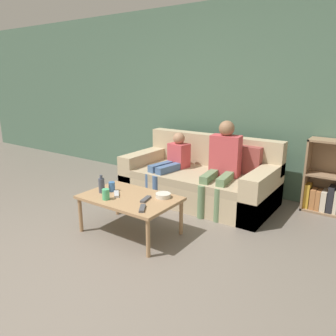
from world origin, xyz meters
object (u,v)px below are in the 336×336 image
at_px(coffee_table, 130,200).
at_px(tv_remote_2, 146,199).
at_px(bookshelf, 332,186).
at_px(snack_bowl, 163,195).
at_px(person_child, 171,162).
at_px(tv_remote_0, 142,208).
at_px(couch, 200,180).
at_px(cup_near, 112,187).
at_px(person_adult, 223,160).
at_px(tv_remote_1, 116,194).
at_px(bottle, 102,185).
at_px(cup_far, 106,194).

relative_size(coffee_table, tv_remote_2, 5.62).
height_order(bookshelf, snack_bowl, bookshelf).
height_order(bookshelf, person_child, bookshelf).
height_order(bookshelf, tv_remote_0, bookshelf).
bearing_deg(couch, cup_near, -106.71).
xyz_separation_m(bookshelf, person_adult, (-1.15, -0.62, 0.28)).
relative_size(tv_remote_1, bottle, 0.79).
bearing_deg(tv_remote_1, couch, 34.04).
height_order(tv_remote_0, tv_remote_2, same).
bearing_deg(person_child, cup_far, -76.54).
distance_m(tv_remote_0, tv_remote_1, 0.49).
xyz_separation_m(cup_far, bottle, (-0.18, 0.12, 0.03)).
bearing_deg(tv_remote_2, couch, 80.47).
xyz_separation_m(bookshelf, cup_near, (-1.90, -1.79, 0.12)).
xyz_separation_m(bookshelf, tv_remote_2, (-1.43, -1.79, 0.08)).
distance_m(coffee_table, cup_far, 0.26).
relative_size(coffee_table, person_adult, 0.91).
relative_size(couch, cup_far, 17.98).
bearing_deg(tv_remote_2, person_adult, 63.26).
distance_m(cup_near, tv_remote_1, 0.15).
xyz_separation_m(couch, person_child, (-0.37, -0.15, 0.23)).
height_order(bookshelf, coffee_table, bookshelf).
xyz_separation_m(couch, cup_far, (-0.25, -1.48, 0.19)).
height_order(person_adult, tv_remote_2, person_adult).
relative_size(couch, tv_remote_0, 11.64).
distance_m(couch, snack_bowl, 1.14).
bearing_deg(bookshelf, cup_far, -131.48).
xyz_separation_m(bookshelf, tv_remote_1, (-1.77, -1.85, 0.08)).
bearing_deg(couch, tv_remote_2, -85.96).
height_order(person_adult, person_child, person_adult).
relative_size(bookshelf, cup_far, 8.17).
relative_size(tv_remote_0, snack_bowl, 1.09).
relative_size(person_adult, cup_far, 9.98).
relative_size(couch, bookshelf, 2.20).
height_order(coffee_table, snack_bowl, snack_bowl).
bearing_deg(couch, bottle, -107.72).
bearing_deg(snack_bowl, bookshelf, 50.80).
bearing_deg(person_adult, tv_remote_2, -110.32).
xyz_separation_m(coffee_table, tv_remote_1, (-0.15, -0.04, 0.05)).
bearing_deg(tv_remote_0, tv_remote_2, 87.96).
bearing_deg(person_adult, snack_bowl, -106.99).
distance_m(bookshelf, coffee_table, 2.43).
bearing_deg(person_adult, cup_near, -129.69).
bearing_deg(person_adult, tv_remote_0, -103.53).
distance_m(couch, bottle, 1.45).
xyz_separation_m(bookshelf, cup_far, (-1.77, -2.00, 0.13)).
distance_m(person_adult, tv_remote_1, 1.39).
height_order(coffee_table, cup_near, cup_near).
xyz_separation_m(coffee_table, snack_bowl, (0.30, 0.18, 0.06)).
xyz_separation_m(snack_bowl, bottle, (-0.62, -0.25, 0.06)).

